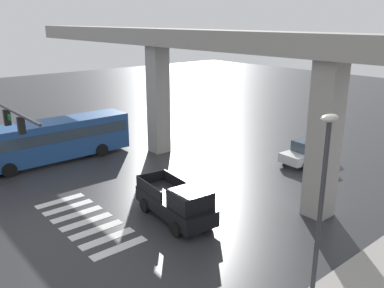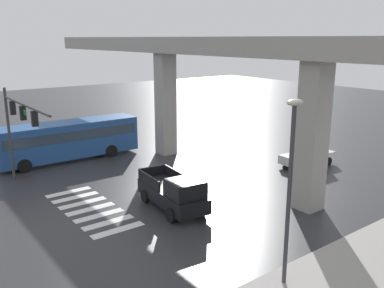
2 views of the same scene
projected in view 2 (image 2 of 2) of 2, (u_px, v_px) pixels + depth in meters
name	position (u px, v px, depth m)	size (l,w,h in m)	color
ground_plane	(166.00, 190.00, 26.24)	(120.00, 120.00, 0.00)	#2D2D30
crosswalk_stripes	(91.00, 209.00, 23.27)	(7.15, 2.80, 0.01)	silver
elevated_overpass	(225.00, 59.00, 27.03)	(51.18, 2.20, 9.36)	#9E9991
sidewalk_east	(372.00, 263.00, 17.58)	(4.00, 36.00, 0.15)	#9E9991
pickup_truck	(175.00, 193.00, 22.90)	(5.26, 2.46, 2.08)	black
city_bus	(68.00, 138.00, 32.39)	(2.82, 10.81, 2.99)	#234C8C
sedan_white	(308.00, 155.00, 31.03)	(2.14, 4.39, 1.72)	silver
traffic_signal_mast	(18.00, 119.00, 25.04)	(8.69, 0.32, 6.20)	#38383D
street_lamp_near_corner	(290.00, 173.00, 14.98)	(0.44, 0.70, 7.24)	#38383D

